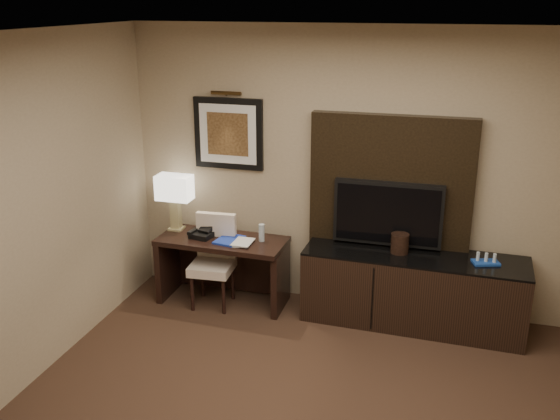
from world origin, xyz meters
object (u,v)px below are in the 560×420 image
(ice_bucket, at_px, (400,243))
(minibar_tray, at_px, (486,259))
(desk_phone, at_px, (202,232))
(tv, at_px, (388,214))
(desk_chair, at_px, (212,266))
(water_bottle, at_px, (262,233))
(credenza, at_px, (413,290))
(table_lamp, at_px, (175,205))
(desk, at_px, (223,270))

(ice_bucket, bearing_deg, minibar_tray, -3.21)
(desk_phone, bearing_deg, ice_bucket, 13.25)
(tv, bearing_deg, desk_chair, -169.72)
(tv, bearing_deg, water_bottle, -173.19)
(desk_phone, bearing_deg, tv, 17.33)
(credenza, height_order, tv, tv)
(desk_chair, relative_size, table_lamp, 1.59)
(table_lamp, distance_m, water_bottle, 0.95)
(desk_chair, bearing_deg, ice_bucket, 1.86)
(credenza, height_order, desk_phone, desk_phone)
(credenza, xyz_separation_m, desk_chair, (-1.93, -0.16, 0.07))
(desk, bearing_deg, ice_bucket, 4.17)
(water_bottle, distance_m, minibar_tray, 2.07)
(tv, relative_size, minibar_tray, 4.40)
(minibar_tray, bearing_deg, desk, -179.39)
(desk_chair, relative_size, water_bottle, 4.85)
(credenza, xyz_separation_m, desk_phone, (-2.06, -0.07, 0.38))
(water_bottle, bearing_deg, tv, 6.81)
(desk_chair, xyz_separation_m, minibar_tray, (2.54, 0.13, 0.32))
(water_bottle, height_order, ice_bucket, ice_bucket)
(desk_phone, distance_m, water_bottle, 0.60)
(credenza, xyz_separation_m, table_lamp, (-2.39, 0.07, 0.59))
(credenza, relative_size, tv, 2.01)
(water_bottle, relative_size, minibar_tray, 0.75)
(tv, height_order, desk_phone, tv)
(water_bottle, height_order, minibar_tray, water_bottle)
(desk_chair, height_order, desk_phone, desk_chair)
(table_lamp, relative_size, water_bottle, 3.06)
(minibar_tray, bearing_deg, tv, 169.60)
(water_bottle, xyz_separation_m, minibar_tray, (2.07, -0.02, -0.02))
(credenza, bearing_deg, ice_bucket, 174.42)
(tv, bearing_deg, ice_bucket, -41.91)
(tv, distance_m, table_lamp, 2.12)
(desk_phone, distance_m, minibar_tray, 2.67)
(desk, relative_size, water_bottle, 7.34)
(minibar_tray, bearing_deg, desk_chair, -176.96)
(tv, height_order, table_lamp, tv)
(desk, distance_m, desk_chair, 0.15)
(desk, height_order, table_lamp, table_lamp)
(desk, relative_size, desk_phone, 6.11)
(tv, bearing_deg, desk_phone, -173.36)
(desk_chair, relative_size, ice_bucket, 4.55)
(credenza, xyz_separation_m, ice_bucket, (-0.15, 0.02, 0.44))
(table_lamp, bearing_deg, minibar_tray, -1.77)
(desk_chair, height_order, minibar_tray, desk_chair)
(table_lamp, xyz_separation_m, minibar_tray, (3.00, -0.09, -0.20))
(table_lamp, bearing_deg, tv, 1.91)
(ice_bucket, distance_m, minibar_tray, 0.76)
(water_bottle, bearing_deg, ice_bucket, 0.87)
(desk, bearing_deg, credenza, 3.41)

